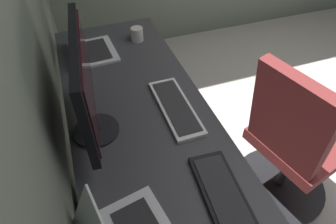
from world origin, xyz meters
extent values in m
cube|color=#38383D|center=(0.01, 1.60, 0.71)|extent=(2.36, 0.66, 0.03)
cylinder|color=silver|center=(1.13, 1.33, 0.35)|extent=(0.05, 0.05, 0.70)
cylinder|color=silver|center=(1.13, 1.87, 0.35)|extent=(0.05, 0.05, 0.70)
cube|color=silver|center=(-0.16, 1.38, 0.35)|extent=(0.37, 0.01, 0.61)
cylinder|color=black|center=(0.21, 1.81, 0.74)|extent=(0.20, 0.20, 0.01)
cylinder|color=black|center=(0.21, 1.81, 0.79)|extent=(0.04, 0.04, 0.10)
cube|color=black|center=(0.21, 1.81, 1.01)|extent=(0.58, 0.08, 0.34)
cube|color=#330F14|center=(0.22, 1.80, 1.01)|extent=(0.53, 0.06, 0.30)
cube|color=silver|center=(0.86, 1.70, 0.74)|extent=(0.32, 0.22, 0.01)
cube|color=#262628|center=(0.86, 1.70, 0.75)|extent=(0.25, 0.15, 0.00)
cube|color=silver|center=(0.85, 1.83, 0.84)|extent=(0.31, 0.07, 0.19)
cube|color=#4C1960|center=(0.85, 1.83, 0.84)|extent=(0.28, 0.06, 0.16)
cube|color=black|center=(-0.28, 1.44, 0.74)|extent=(0.43, 0.17, 0.02)
cube|color=#2D2D30|center=(-0.28, 1.44, 0.75)|extent=(0.39, 0.14, 0.00)
cube|color=silver|center=(0.23, 1.43, 0.74)|extent=(0.42, 0.14, 0.02)
cube|color=#2D2D30|center=(0.23, 1.43, 0.75)|extent=(0.38, 0.11, 0.00)
cylinder|color=silver|center=(0.91, 1.44, 0.77)|extent=(0.08, 0.08, 0.09)
torus|color=silver|center=(0.96, 1.44, 0.78)|extent=(0.06, 0.01, 0.06)
cube|color=maroon|center=(0.02, 0.78, 0.46)|extent=(0.53, 0.51, 0.07)
cube|color=maroon|center=(-0.03, 0.99, 0.74)|extent=(0.42, 0.22, 0.50)
cylinder|color=black|center=(0.02, 0.78, 0.24)|extent=(0.05, 0.05, 0.37)
cylinder|color=black|center=(0.02, 0.78, 0.04)|extent=(0.56, 0.56, 0.03)
camera|label=1|loc=(-0.69, 1.80, 1.66)|focal=30.46mm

